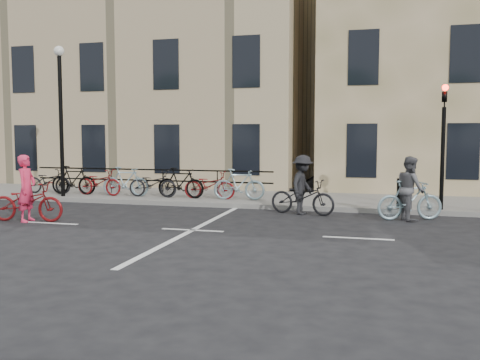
% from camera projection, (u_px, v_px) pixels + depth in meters
% --- Properties ---
extents(ground, '(120.00, 120.00, 0.00)m').
position_uv_depth(ground, '(193.00, 230.00, 13.19)').
color(ground, black).
rests_on(ground, ground).
extents(sidewalk, '(46.00, 4.00, 0.15)m').
position_uv_depth(sidewalk, '(147.00, 195.00, 19.98)').
color(sidewalk, slate).
rests_on(sidewalk, ground).
extents(building_west, '(20.00, 10.00, 10.00)m').
position_uv_depth(building_west, '(114.00, 80.00, 27.56)').
color(building_west, tan).
rests_on(building_west, sidewalk).
extents(traffic_light, '(0.18, 0.30, 3.90)m').
position_uv_depth(traffic_light, '(443.00, 131.00, 15.56)').
color(traffic_light, black).
rests_on(traffic_light, sidewalk).
extents(lamp_post, '(0.36, 0.36, 5.28)m').
position_uv_depth(lamp_post, '(61.00, 102.00, 18.78)').
color(lamp_post, black).
rests_on(lamp_post, sidewalk).
extents(bollard_east, '(0.14, 0.14, 0.90)m').
position_uv_depth(bollard_east, '(399.00, 193.00, 15.94)').
color(bollard_east, black).
rests_on(bollard_east, sidewalk).
extents(parked_bikes, '(9.35, 1.23, 1.05)m').
position_uv_depth(parked_bikes, '(138.00, 182.00, 18.97)').
color(parked_bikes, black).
rests_on(parked_bikes, sidewalk).
extents(cyclist_pink, '(2.11, 0.97, 1.81)m').
position_uv_depth(cyclist_pink, '(27.00, 199.00, 14.46)').
color(cyclist_pink, maroon).
rests_on(cyclist_pink, ground).
extents(cyclist_grey, '(1.90, 1.10, 1.77)m').
position_uv_depth(cyclist_grey, '(410.00, 194.00, 14.66)').
color(cyclist_grey, '#7E9CA5').
rests_on(cyclist_grey, ground).
extents(cyclist_dark, '(2.08, 1.25, 1.76)m').
position_uv_depth(cyclist_dark, '(303.00, 191.00, 15.72)').
color(cyclist_dark, black).
rests_on(cyclist_dark, ground).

